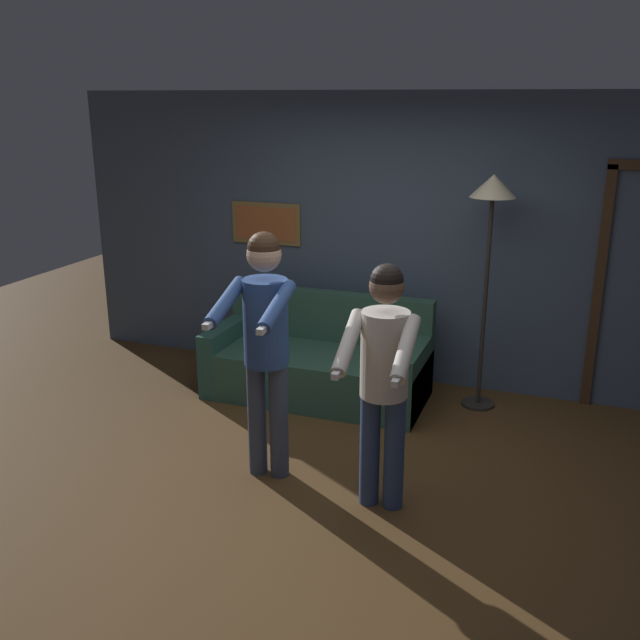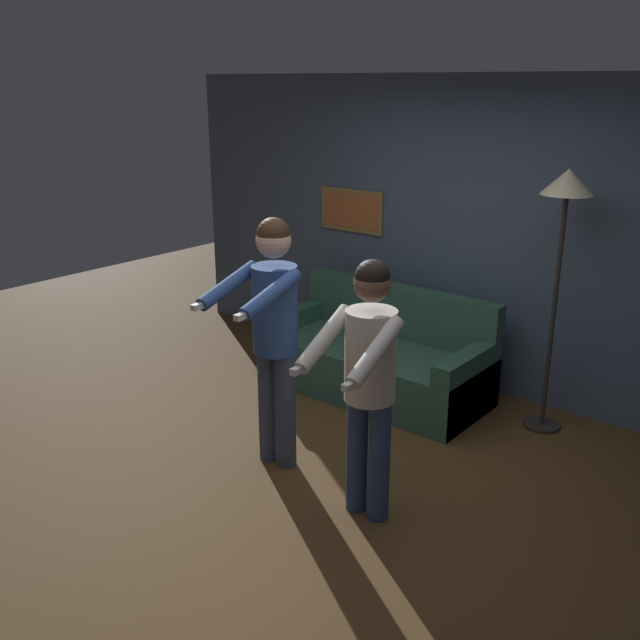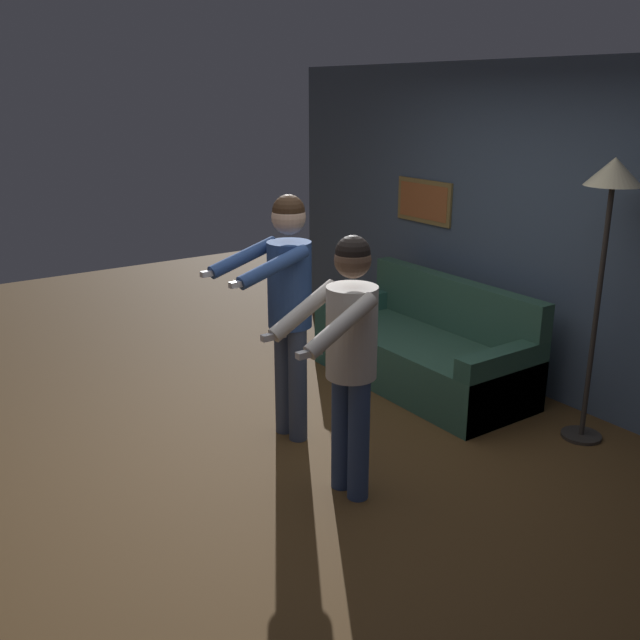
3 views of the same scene
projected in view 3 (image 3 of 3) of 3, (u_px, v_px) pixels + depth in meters
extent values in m
plane|color=brown|center=(319.00, 455.00, 4.85)|extent=(12.00, 12.00, 0.00)
cube|color=#49596F|center=(539.00, 233.00, 5.58)|extent=(6.40, 0.06, 2.60)
cube|color=olive|center=(424.00, 201.00, 6.53)|extent=(0.70, 0.02, 0.39)
cube|color=#B86030|center=(423.00, 201.00, 6.52)|extent=(0.62, 0.01, 0.31)
cube|color=#335A46|center=(421.00, 361.00, 5.95)|extent=(1.90, 0.85, 0.42)
cube|color=#335A46|center=(454.00, 304.00, 6.00)|extent=(1.90, 0.14, 0.45)
cube|color=#2C5A4D|center=(357.00, 325.00, 6.60)|extent=(0.16, 0.85, 0.58)
cube|color=#2E5643|center=(501.00, 386.00, 5.24)|extent=(0.16, 0.85, 0.58)
cylinder|color=#332D28|center=(581.00, 435.00, 5.10)|extent=(0.28, 0.28, 0.02)
cylinder|color=#332D28|center=(596.00, 317.00, 4.82)|extent=(0.04, 0.04, 1.76)
cone|color=#F9EAB7|center=(614.00, 171.00, 4.52)|extent=(0.37, 0.37, 0.18)
cylinder|color=#404C64|center=(284.00, 378.00, 5.07)|extent=(0.13, 0.13, 0.83)
cylinder|color=#404C64|center=(298.00, 385.00, 4.95)|extent=(0.13, 0.13, 0.83)
cylinder|color=#2D4C8C|center=(290.00, 285.00, 4.79)|extent=(0.30, 0.30, 0.59)
sphere|color=#D8AD8E|center=(289.00, 217.00, 4.65)|extent=(0.23, 0.23, 0.23)
sphere|color=#382314|center=(289.00, 211.00, 4.64)|extent=(0.22, 0.22, 0.22)
cylinder|color=#2D4C8C|center=(244.00, 257.00, 4.71)|extent=(0.13, 0.53, 0.22)
cube|color=white|center=(211.00, 273.00, 4.58)|extent=(0.05, 0.15, 0.04)
cylinder|color=#2D4C8C|center=(274.00, 267.00, 4.46)|extent=(0.13, 0.53, 0.22)
cube|color=white|center=(240.00, 284.00, 4.33)|extent=(0.05, 0.15, 0.04)
cylinder|color=#334877|center=(342.00, 430.00, 4.36)|extent=(0.13, 0.13, 0.77)
cylinder|color=#334877|center=(359.00, 440.00, 4.24)|extent=(0.13, 0.13, 0.77)
cylinder|color=silver|center=(352.00, 332.00, 4.09)|extent=(0.30, 0.30, 0.54)
sphere|color=brown|center=(353.00, 260.00, 3.96)|extent=(0.21, 0.21, 0.21)
sphere|color=black|center=(353.00, 253.00, 3.95)|extent=(0.20, 0.20, 0.20)
cylinder|color=silver|center=(304.00, 310.00, 4.06)|extent=(0.11, 0.47, 0.30)
cube|color=white|center=(273.00, 336.00, 3.98)|extent=(0.05, 0.15, 0.04)
cylinder|color=silver|center=(341.00, 325.00, 3.80)|extent=(0.11, 0.47, 0.30)
cube|color=white|center=(309.00, 353.00, 3.72)|extent=(0.05, 0.15, 0.04)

